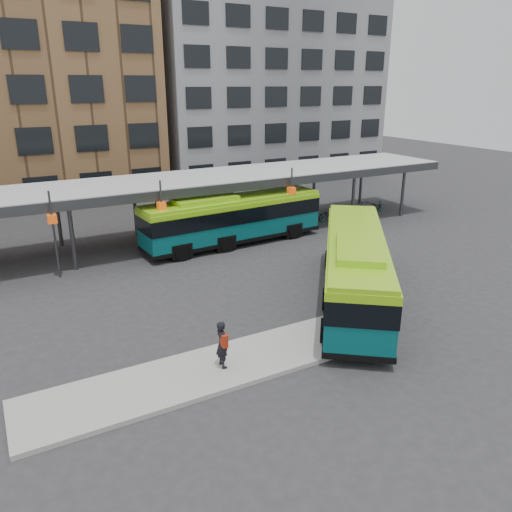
{
  "coord_description": "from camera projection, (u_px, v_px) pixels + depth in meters",
  "views": [
    {
      "loc": [
        -11.96,
        -17.76,
        10.1
      ],
      "look_at": [
        -0.4,
        3.04,
        1.8
      ],
      "focal_mm": 35.0,
      "sensor_mm": 36.0,
      "label": 1
    }
  ],
  "objects": [
    {
      "name": "bike_rack",
      "position": [
        354.0,
        211.0,
        39.46
      ],
      "size": [
        7.0,
        1.4,
        1.04
      ],
      "color": "slate",
      "rests_on": "ground"
    },
    {
      "name": "boarding_island",
      "position": [
        215.0,
        369.0,
        18.44
      ],
      "size": [
        14.0,
        3.0,
        0.18
      ],
      "primitive_type": "cube",
      "color": "gray",
      "rests_on": "ground"
    },
    {
      "name": "ground",
      "position": [
        295.0,
        309.0,
        23.47
      ],
      "size": [
        120.0,
        120.0,
        0.0
      ],
      "primitive_type": "plane",
      "color": "#28282B",
      "rests_on": "ground"
    },
    {
      "name": "bus_front",
      "position": [
        355.0,
        265.0,
        23.81
      ],
      "size": [
        10.01,
        11.8,
        3.54
      ],
      "rotation": [
        0.0,
        0.0,
        0.91
      ],
      "color": "#074E52",
      "rests_on": "ground"
    },
    {
      "name": "canopy",
      "position": [
        188.0,
        182.0,
        32.77
      ],
      "size": [
        40.0,
        6.53,
        4.8
      ],
      "color": "#999B9E",
      "rests_on": "ground"
    },
    {
      "name": "bus_rear",
      "position": [
        233.0,
        218.0,
        32.42
      ],
      "size": [
        12.38,
        3.37,
        3.37
      ],
      "rotation": [
        0.0,
        0.0,
        0.06
      ],
      "color": "#074E52",
      "rests_on": "ground"
    },
    {
      "name": "pedestrian",
      "position": [
        222.0,
        344.0,
        18.13
      ],
      "size": [
        0.46,
        0.69,
        1.83
      ],
      "rotation": [
        0.0,
        0.0,
        1.54
      ],
      "color": "black",
      "rests_on": "boarding_island"
    },
    {
      "name": "building_grey",
      "position": [
        258.0,
        83.0,
        53.92
      ],
      "size": [
        24.0,
        14.0,
        20.0
      ],
      "primitive_type": "cube",
      "color": "slate",
      "rests_on": "ground"
    }
  ]
}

